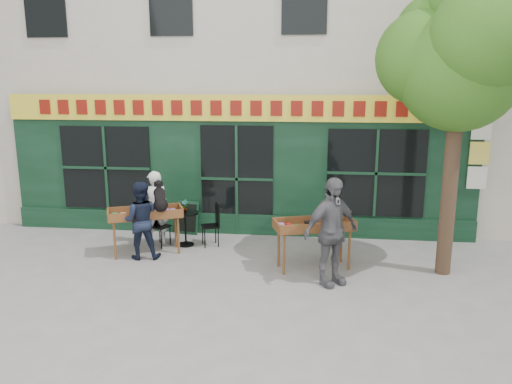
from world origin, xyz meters
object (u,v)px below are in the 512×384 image
dog (160,195)px  book_cart_right (314,228)px  book_cart_center (145,216)px  woman (155,208)px  bistro_table (185,222)px  man_left (140,220)px  man_right (331,232)px

dog → book_cart_right: bearing=-30.7°
book_cart_center → dog: size_ratio=2.70×
book_cart_center → woman: bearing=66.7°
bistro_table → man_left: (-0.70, -0.90, 0.27)m
man_right → book_cart_center: bearing=124.9°
dog → book_cart_right: dog is taller
book_cart_center → book_cart_right: same height
dog → bistro_table: size_ratio=0.79×
book_cart_center → man_right: (3.83, -1.21, 0.16)m
book_cart_right → book_cart_center: bearing=155.0°
book_cart_right → man_right: man_right is taller
man_right → bistro_table: (-3.14, 1.83, -0.44)m
dog → woman: bearing=93.3°
man_left → woman: bearing=-102.9°
book_cart_right → bistro_table: book_cart_right is taller
man_right → bistro_table: bearing=112.3°
book_cart_right → man_right: 0.82m
book_cart_right → bistro_table: bearing=141.7°
bistro_table → man_right: bearing=-30.1°
dog → book_cart_center: bearing=148.6°
woman → dog: bearing=93.3°
man_right → man_left: man_right is taller
book_cart_center → bistro_table: book_cart_center is taller
dog → woman: size_ratio=0.36×
dog → man_left: (-0.36, -0.24, -0.48)m
book_cart_center → dog: bearing=-31.4°
man_left → dog: bearing=-159.0°
woman → book_cart_right: 3.70m
book_cart_right → man_right: bearing=-85.8°
book_cart_center → dog: (0.35, -0.05, 0.47)m
woman → man_right: size_ratio=0.85×
book_cart_right → bistro_table: (-2.84, 1.08, -0.28)m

